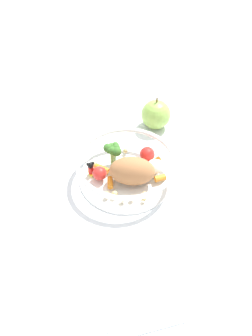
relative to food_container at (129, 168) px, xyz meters
The scene contains 4 objects.
ground_plane 0.04m from the food_container, 31.84° to the right, with size 2.40×2.40×0.00m, color white.
food_container is the anchor object (origin of this frame).
loose_apple 0.18m from the food_container, 145.06° to the right, with size 0.07×0.07×0.08m.
folded_napkin 0.24m from the food_container, 56.98° to the left, with size 0.11×0.14×0.01m, color white.
Camera 1 is at (0.27, 0.42, 0.54)m, focal length 38.42 mm.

